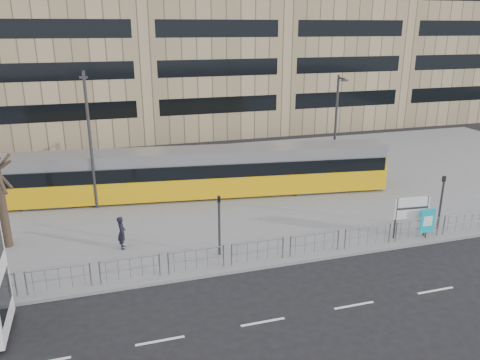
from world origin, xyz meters
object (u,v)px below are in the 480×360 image
object	(u,v)px
lamp_post_west	(90,136)
lamp_post_east	(336,123)
station_sign	(412,210)
ad_panel	(427,221)
tram	(186,173)
traffic_light_east	(442,195)
pedestrian	(122,233)
traffic_light_west	(219,218)

from	to	relation	value
lamp_post_west	lamp_post_east	distance (m)	17.08
station_sign	ad_panel	xyz separation A→B (m)	(0.76, -0.40, -0.59)
tram	station_sign	world-z (taller)	tram
traffic_light_east	lamp_post_west	world-z (taller)	lamp_post_west
station_sign	pedestrian	xyz separation A→B (m)	(-14.90, 3.06, -0.71)
tram	lamp_post_east	xyz separation A→B (m)	(11.19, 0.72, 2.56)
tram	traffic_light_east	size ratio (longest dim) A/B	8.78
station_sign	traffic_light_east	size ratio (longest dim) A/B	0.73
lamp_post_west	traffic_light_east	bearing A→B (deg)	-25.52
tram	ad_panel	bearing A→B (deg)	-35.20
pedestrian	traffic_light_east	distance (m)	17.37
ad_panel	lamp_post_west	xyz separation A→B (m)	(-16.89, 9.66, 3.61)
pedestrian	traffic_light_east	bearing A→B (deg)	-97.00
pedestrian	traffic_light_west	distance (m)	5.17
station_sign	pedestrian	bearing A→B (deg)	173.88
tram	lamp_post_west	xyz separation A→B (m)	(-5.83, -0.55, 2.99)
station_sign	traffic_light_west	world-z (taller)	traffic_light_west
tram	station_sign	distance (m)	14.22
station_sign	pedestrian	size ratio (longest dim) A/B	1.31
pedestrian	traffic_light_west	xyz separation A→B (m)	(4.59, -2.10, 1.11)
lamp_post_west	traffic_light_west	bearing A→B (deg)	-54.98
ad_panel	pedestrian	distance (m)	16.04
traffic_light_west	lamp_post_east	distance (m)	14.90
traffic_light_east	lamp_post_west	xyz separation A→B (m)	(-18.37, 8.77, 2.61)
station_sign	lamp_post_west	bearing A→B (deg)	155.61
tram	ad_panel	world-z (taller)	tram
traffic_light_west	pedestrian	bearing A→B (deg)	164.99
lamp_post_east	pedestrian	bearing A→B (deg)	-154.69
lamp_post_west	lamp_post_east	size ratio (longest dim) A/B	1.11
ad_panel	pedestrian	size ratio (longest dim) A/B	0.96
pedestrian	traffic_light_west	bearing A→B (deg)	-113.08
pedestrian	lamp_post_east	xyz separation A→B (m)	(15.80, 7.47, 3.30)
tram	station_sign	xyz separation A→B (m)	(10.29, -9.81, -0.03)
pedestrian	lamp_post_west	xyz separation A→B (m)	(-1.22, 6.20, 3.72)
lamp_post_west	station_sign	bearing A→B (deg)	-29.85
station_sign	lamp_post_east	bearing A→B (deg)	90.59
station_sign	lamp_post_west	size ratio (longest dim) A/B	0.27
traffic_light_west	traffic_light_east	distance (m)	12.56
traffic_light_east	lamp_post_east	bearing A→B (deg)	75.76
ad_panel	pedestrian	bearing A→B (deg)	166.56
tram	ad_panel	xyz separation A→B (m)	(11.06, -10.21, -0.62)
traffic_light_east	lamp_post_west	bearing A→B (deg)	132.61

